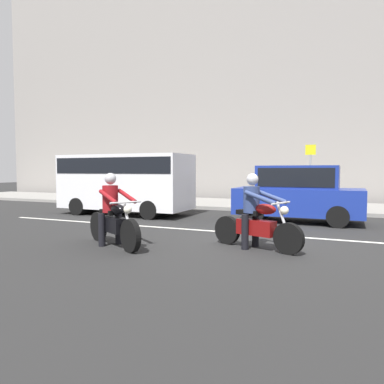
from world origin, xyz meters
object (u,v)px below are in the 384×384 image
at_px(motorcycle_with_rider_denim_blue, 256,218).
at_px(parked_van_white, 125,180).
at_px(motorcycle_with_rider_crimson, 113,216).
at_px(street_sign_post, 310,168).
at_px(parked_hatchback_cobalt_blue, 298,193).

relative_size(motorcycle_with_rider_denim_blue, parked_van_white, 0.42).
xyz_separation_m(motorcycle_with_rider_denim_blue, parked_van_white, (-5.88, 3.92, 0.64)).
bearing_deg(motorcycle_with_rider_denim_blue, motorcycle_with_rider_crimson, -161.67).
bearing_deg(parked_van_white, street_sign_post, 41.17).
relative_size(motorcycle_with_rider_crimson, parked_van_white, 0.41).
height_order(motorcycle_with_rider_crimson, motorcycle_with_rider_denim_blue, motorcycle_with_rider_crimson).
distance_m(parked_van_white, street_sign_post, 8.08).
bearing_deg(parked_van_white, parked_hatchback_cobalt_blue, 4.94).
distance_m(motorcycle_with_rider_crimson, motorcycle_with_rider_denim_blue, 3.08).
height_order(motorcycle_with_rider_crimson, street_sign_post, street_sign_post).
bearing_deg(motorcycle_with_rider_denim_blue, parked_hatchback_cobalt_blue, 86.28).
distance_m(parked_hatchback_cobalt_blue, parked_van_white, 6.21).
relative_size(motorcycle_with_rider_denim_blue, parked_hatchback_cobalt_blue, 0.52).
xyz_separation_m(motorcycle_with_rider_crimson, parked_van_white, (-2.96, 4.89, 0.64)).
xyz_separation_m(motorcycle_with_rider_crimson, motorcycle_with_rider_denim_blue, (2.92, 0.97, 0.00)).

